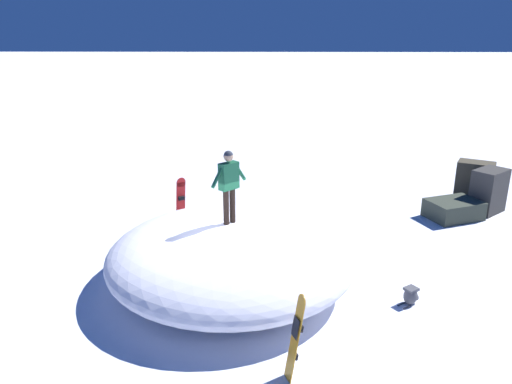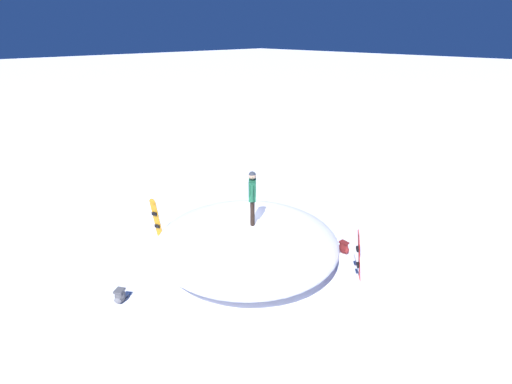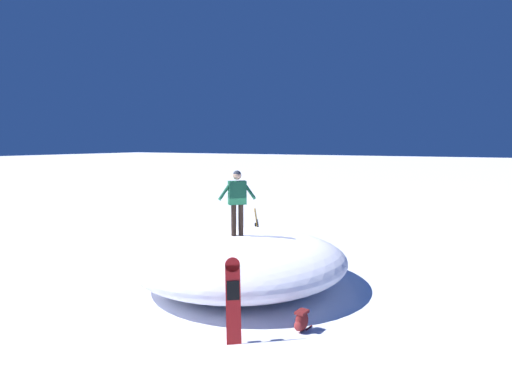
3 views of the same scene
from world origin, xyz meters
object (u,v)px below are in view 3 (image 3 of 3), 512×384
object	(u,v)px
snowboarder_standing	(237,196)
snowboard_secondary_upright	(233,299)
backpack_far	(302,321)
backpack_near	(153,253)
snowboard_primary_upright	(258,229)

from	to	relation	value
snowboarder_standing	snowboard_secondary_upright	size ratio (longest dim) A/B	1.03
snowboarder_standing	backpack_far	size ratio (longest dim) A/B	3.25
snowboarder_standing	snowboard_secondary_upright	bearing A→B (deg)	-150.06
backpack_near	snowboard_primary_upright	bearing A→B (deg)	-47.41
snowboarder_standing	snowboard_primary_upright	distance (m)	4.29
snowboard_secondary_upright	snowboarder_standing	bearing A→B (deg)	29.94
snowboard_secondary_upright	backpack_far	world-z (taller)	snowboard_secondary_upright
snowboard_primary_upright	snowboarder_standing	bearing A→B (deg)	-159.30
snowboard_secondary_upright	snowboard_primary_upright	bearing A→B (deg)	24.97
snowboarder_standing	snowboard_secondary_upright	xyz separation A→B (m)	(-2.94, -1.69, -1.65)
backpack_far	snowboarder_standing	bearing A→B (deg)	56.24
snowboard_primary_upright	backpack_near	distance (m)	3.78
snowboarder_standing	backpack_far	bearing A→B (deg)	-123.76
snowboard_primary_upright	snowboard_secondary_upright	bearing A→B (deg)	-155.03
snowboarder_standing	backpack_near	world-z (taller)	snowboarder_standing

